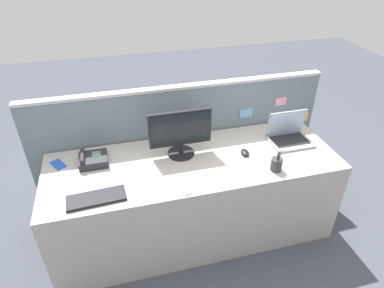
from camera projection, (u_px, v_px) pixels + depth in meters
name	position (u px, v px, depth m)	size (l,w,h in m)	color
ground_plane	(193.00, 229.00, 2.94)	(10.00, 10.00, 0.00)	#424751
desk	(194.00, 197.00, 2.73)	(2.23, 0.78, 0.74)	#ADA89E
cubicle_divider	(181.00, 147.00, 2.96)	(2.50, 0.08, 1.18)	slate
desktop_monitor	(180.00, 132.00, 2.50)	(0.48, 0.21, 0.37)	black
laptop	(288.00, 134.00, 2.74)	(0.33, 0.26, 0.25)	#9EA0A8
desk_phone	(93.00, 159.00, 2.48)	(0.21, 0.19, 0.10)	#232328
keyboard_main	(96.00, 198.00, 2.16)	(0.38, 0.15, 0.02)	black
computer_mouse_right_hand	(245.00, 152.00, 2.59)	(0.06, 0.10, 0.03)	black
pen_cup	(276.00, 164.00, 2.41)	(0.08, 0.08, 0.18)	#333338
cell_phone_white_slab	(183.00, 188.00, 2.25)	(0.07, 0.15, 0.01)	silver
cell_phone_blue_case	(58.00, 164.00, 2.48)	(0.07, 0.13, 0.01)	blue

